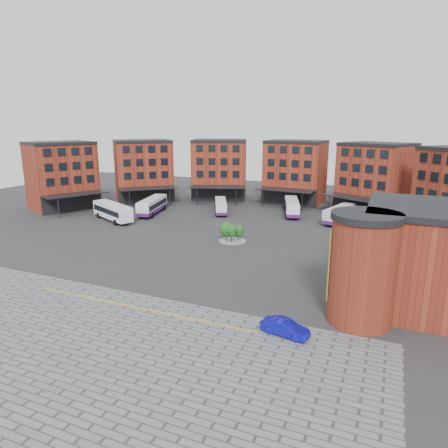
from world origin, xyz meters
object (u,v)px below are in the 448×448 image
at_px(tree_island, 231,231).
at_px(blue_car, 285,328).
at_px(bus_e, 340,214).
at_px(bus_f, 391,230).
at_px(bus_a, 112,211).
at_px(bus_d, 292,207).
at_px(bus_c, 221,206).
at_px(bus_b, 152,205).

xyz_separation_m(tree_island, blue_car, (15.28, -24.98, -1.04)).
height_order(bus_e, bus_f, bus_e).
bearing_deg(tree_island, bus_a, 170.57).
xyz_separation_m(bus_a, blue_car, (41.96, -29.41, -1.27)).
distance_m(tree_island, bus_d, 23.46).
distance_m(tree_island, bus_c, 21.63).
xyz_separation_m(bus_b, bus_d, (27.15, 10.40, -0.07)).
xyz_separation_m(tree_island, bus_b, (-22.96, 12.68, 0.01)).
height_order(bus_d, bus_f, bus_d).
distance_m(bus_c, bus_d, 14.84).
xyz_separation_m(tree_island, bus_e, (14.18, 20.44, -0.11)).
distance_m(bus_b, bus_c, 14.37).
height_order(tree_island, blue_car, tree_island).
xyz_separation_m(bus_e, bus_f, (9.25, -8.35, -0.13)).
relative_size(bus_a, bus_d, 1.03).
xyz_separation_m(tree_island, bus_a, (-26.68, 4.43, 0.23)).
relative_size(tree_island, bus_a, 0.37).
distance_m(bus_a, bus_b, 9.05).
distance_m(bus_b, bus_f, 46.40).
bearing_deg(bus_e, bus_f, -27.03).
bearing_deg(blue_car, bus_a, 65.52).
height_order(tree_island, bus_e, tree_island).
distance_m(bus_b, bus_e, 37.94).
relative_size(tree_island, bus_e, 0.40).
xyz_separation_m(bus_d, bus_e, (9.99, -2.64, -0.06)).
relative_size(bus_c, bus_e, 0.88).
bearing_deg(bus_e, bus_d, -179.79).
bearing_deg(blue_car, bus_c, 40.49).
relative_size(bus_c, blue_car, 2.24).
bearing_deg(bus_c, bus_e, -21.94).
height_order(bus_c, bus_f, bus_f).
distance_m(tree_island, bus_b, 26.23).
bearing_deg(bus_c, bus_b, -178.47).
relative_size(bus_b, bus_f, 1.23).
xyz_separation_m(bus_b, bus_c, (12.85, 6.43, -0.29)).
bearing_deg(bus_f, blue_car, -43.66).
bearing_deg(blue_car, bus_b, 55.99).
height_order(bus_c, blue_car, bus_c).
height_order(bus_a, bus_e, bus_a).
height_order(bus_b, bus_c, bus_b).
height_order(tree_island, bus_c, tree_island).
bearing_deg(bus_d, bus_c, 179.06).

